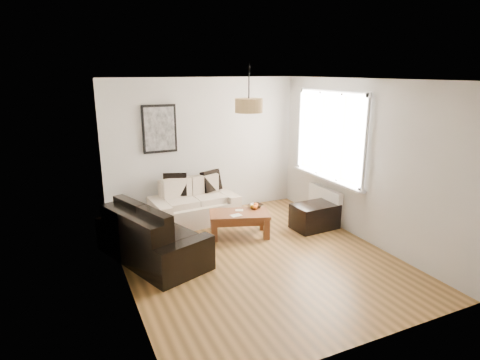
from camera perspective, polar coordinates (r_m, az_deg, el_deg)
name	(u,v)px	position (r m, az deg, el deg)	size (l,w,h in m)	color
floor	(257,256)	(6.15, 2.39, -10.84)	(4.50, 4.50, 0.00)	brown
ceiling	(259,79)	(5.52, 2.70, 14.16)	(3.80, 4.50, 0.00)	white
wall_back	(204,147)	(7.72, -5.17, 4.73)	(3.80, 0.04, 2.60)	silver
wall_front	(368,227)	(3.94, 17.81, -6.46)	(3.80, 0.04, 2.60)	silver
wall_left	(121,189)	(5.14, -16.65, -1.27)	(0.04, 4.50, 2.60)	silver
wall_right	(362,161)	(6.76, 17.01, 2.61)	(0.04, 4.50, 2.60)	silver
window_bay	(331,136)	(7.29, 12.79, 6.18)	(0.14, 1.90, 1.60)	white
radiator	(325,201)	(7.55, 12.01, -3.01)	(0.10, 0.90, 0.52)	white
poster	(159,129)	(7.39, -11.42, 7.16)	(0.62, 0.04, 0.87)	black
pendant_shade	(249,106)	(5.81, 1.26, 10.57)	(0.40, 0.40, 0.20)	tan
loveseat_cream	(194,202)	(7.40, -6.54, -3.13)	(1.54, 0.84, 0.76)	beige
sofa_leather	(152,234)	(6.07, -12.44, -7.52)	(1.82, 0.88, 0.79)	black
coffee_table	(239,224)	(6.81, -0.09, -6.29)	(0.99, 0.54, 0.41)	brown
ottoman	(315,216)	(7.22, 10.62, -5.10)	(0.78, 0.50, 0.45)	black
cushion_left	(175,184)	(7.39, -9.23, -0.63)	(0.42, 0.13, 0.42)	black
cushion_right	(211,181)	(7.61, -4.13, -0.11)	(0.40, 0.12, 0.40)	black
fruit_bowl	(256,206)	(6.99, 2.30, -3.69)	(0.23, 0.23, 0.06)	black
orange_a	(255,207)	(6.87, 2.18, -3.91)	(0.08, 0.08, 0.08)	orange
orange_b	(256,205)	(6.98, 2.27, -3.61)	(0.09, 0.09, 0.09)	#D95312
orange_c	(252,207)	(6.91, 1.77, -3.81)	(0.07, 0.07, 0.07)	orange
papers	(236,215)	(6.61, -0.57, -5.06)	(0.18, 0.12, 0.01)	silver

